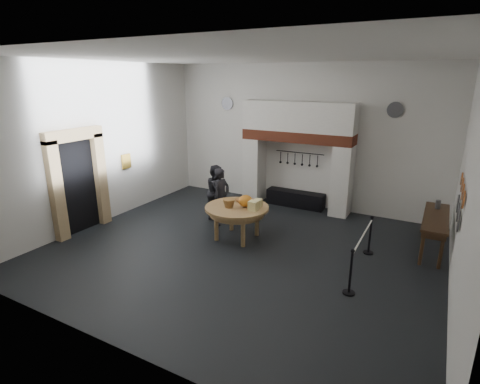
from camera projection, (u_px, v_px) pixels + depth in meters
The scene contains 39 objects.
floor at pixel (241, 250), 9.21m from camera, with size 9.00×8.00×0.02m, color black.
ceiling at pixel (242, 56), 7.88m from camera, with size 9.00×8.00×0.02m, color silver.
wall_back at pixel (301, 137), 11.90m from camera, with size 9.00×0.02×4.50m, color silver.
wall_front at pixel (105, 214), 5.19m from camera, with size 9.00×0.02×4.50m, color silver.
wall_left at pixel (102, 144), 10.61m from camera, with size 0.02×8.00×4.50m, color silver.
wall_right at pixel (469, 187), 6.48m from camera, with size 0.02×8.00×4.50m, color silver.
chimney_pier_left at pixel (254, 170), 12.63m from camera, with size 0.55×0.70×2.15m, color silver.
chimney_pier_right at pixel (342, 181), 11.28m from camera, with size 0.55×0.70×2.15m, color silver.
hearth_brick_band at pixel (297, 136), 11.59m from camera, with size 3.50×0.72×0.32m, color #9E442B.
chimney_hood at pixel (298, 116), 11.41m from camera, with size 3.50×0.70×0.90m, color silver.
iron_range at pixel (295, 199), 12.26m from camera, with size 1.90×0.45×0.50m, color black.
utensil_rail at pixel (300, 153), 11.98m from camera, with size 0.02×0.02×1.60m, color black.
door_recess at pixel (78, 187), 10.05m from camera, with size 0.04×1.10×2.50m, color black.
door_jamb_near at pixel (56, 192), 9.41m from camera, with size 0.22×0.30×2.60m, color tan.
door_jamb_far at pixel (101, 179), 10.58m from camera, with size 0.22×0.30×2.60m, color tan.
door_lintel at pixel (73, 135), 9.60m from camera, with size 0.22×1.70×0.30m, color tan.
wall_plaque at pixel (126, 161), 11.45m from camera, with size 0.05×0.34×0.44m, color gold.
work_table at pixel (237, 208), 9.65m from camera, with size 1.65×1.65×0.07m, color tan.
pumpkin at pixel (246, 201), 9.58m from camera, with size 0.36×0.36×0.31m, color orange.
cheese_block_big at pixel (253, 206), 9.33m from camera, with size 0.22×0.22×0.24m, color #EDE08E.
cheese_block_small at pixel (258, 203), 9.60m from camera, with size 0.18×0.18×0.20m, color #EBDD8C.
wicker_basket at pixel (229, 203), 9.55m from camera, with size 0.32×0.32×0.22m, color #9B6938.
bread_loaf at pixel (240, 200), 9.96m from camera, with size 0.31×0.18×0.13m, color olive.
visitor_near at pixel (221, 197), 10.61m from camera, with size 0.60×0.39×1.64m, color black.
visitor_far at pixel (217, 192), 11.13m from camera, with size 0.78×0.61×1.61m, color black.
side_table at pixel (436, 217), 8.91m from camera, with size 0.55×2.20×0.06m, color #3B2A15.
pewter_jug at pixel (438, 204), 9.38m from camera, with size 0.12×0.12×0.22m, color #505055.
copper_pan_a at pixel (463, 200), 6.76m from camera, with size 0.34×0.34×0.03m, color #C6662D.
copper_pan_b at pixel (463, 192), 7.22m from camera, with size 0.32×0.32×0.03m, color #C6662D.
copper_pan_c at pixel (462, 185), 7.68m from camera, with size 0.30×0.30×0.03m, color #C6662D.
copper_pan_d at pixel (462, 179), 8.14m from camera, with size 0.28×0.28×0.03m, color #C6662D.
pewter_plate_left at pixel (458, 222), 7.07m from camera, with size 0.40×0.40×0.03m, color #4C4C51.
pewter_plate_mid at pixel (458, 212), 7.58m from camera, with size 0.40×0.40×0.03m, color #4C4C51.
pewter_plate_right at pixel (458, 204), 8.08m from camera, with size 0.40×0.40×0.03m, color #4C4C51.
pewter_plate_back_left at pixel (227, 103), 12.83m from camera, with size 0.44×0.44×0.03m, color #4C4C51.
pewter_plate_back_right at pixel (395, 110), 10.35m from camera, with size 0.44×0.44×0.03m, color #4C4C51.
barrier_post_near at pixel (351, 273), 7.22m from camera, with size 0.05×0.05×0.90m, color black.
barrier_post_far at pixel (370, 236), 8.89m from camera, with size 0.05×0.05×0.90m, color black.
barrier_rope at pixel (363, 235), 7.94m from camera, with size 0.04×0.04×2.00m, color white.
Camera 1 is at (3.99, -7.37, 4.07)m, focal length 28.00 mm.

